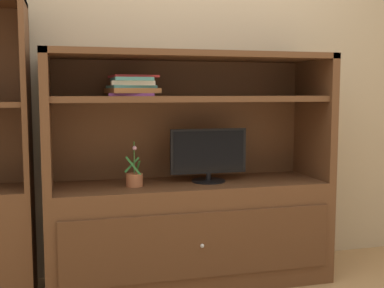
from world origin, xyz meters
TOP-DOWN VIEW (x-y plane):
  - painted_rear_wall at (0.00, 0.75)m, footprint 6.00×0.10m
  - media_console at (0.00, 0.41)m, footprint 1.77×0.56m
  - tv_monitor at (0.12, 0.39)m, footprint 0.50×0.21m
  - potted_plant at (-0.36, 0.36)m, footprint 0.11×0.10m
  - magazine_stack at (-0.36, 0.39)m, footprint 0.31×0.34m

SIDE VIEW (x-z plane):
  - media_console at x=0.00m, z-range -0.25..1.21m
  - potted_plant at x=-0.36m, z-range 0.56..0.83m
  - tv_monitor at x=0.12m, z-range 0.65..0.99m
  - magazine_stack at x=-0.36m, z-range 1.20..1.32m
  - painted_rear_wall at x=0.00m, z-range 0.00..2.80m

